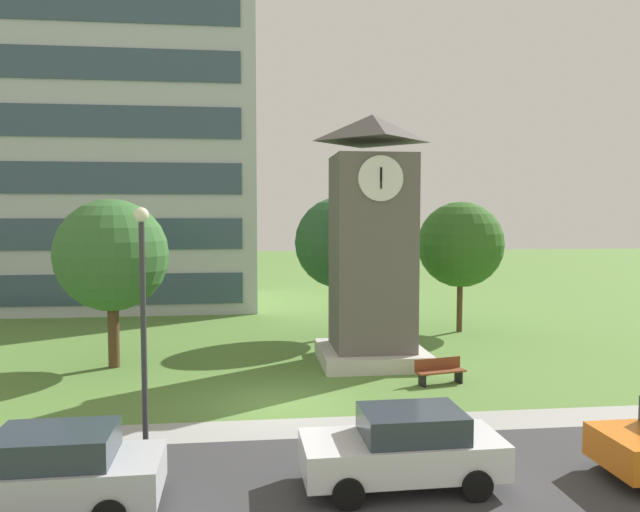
{
  "coord_description": "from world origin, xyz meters",
  "views": [
    {
      "loc": [
        -0.93,
        -18.8,
        5.93
      ],
      "look_at": [
        1.95,
        6.0,
        4.23
      ],
      "focal_mm": 34.33,
      "sensor_mm": 36.0,
      "label": 1
    }
  ],
  "objects_px": {
    "street_lamp": "(143,304)",
    "parked_car_white": "(404,448)",
    "clock_tower": "(372,254)",
    "parked_car_silver": "(47,472)",
    "tree_near_tower": "(461,245)",
    "tree_by_building": "(340,243)",
    "tree_streetside": "(112,255)",
    "park_bench": "(440,371)"
  },
  "relations": [
    {
      "from": "parked_car_white",
      "to": "tree_by_building",
      "type": "bearing_deg",
      "value": 86.43
    },
    {
      "from": "street_lamp",
      "to": "parked_car_white",
      "type": "height_order",
      "value": "street_lamp"
    },
    {
      "from": "tree_by_building",
      "to": "parked_car_silver",
      "type": "relative_size",
      "value": 1.48
    },
    {
      "from": "clock_tower",
      "to": "parked_car_silver",
      "type": "bearing_deg",
      "value": -127.43
    },
    {
      "from": "tree_near_tower",
      "to": "parked_car_white",
      "type": "xyz_separation_m",
      "value": [
        -7.22,
        -16.92,
        -3.56
      ]
    },
    {
      "from": "tree_by_building",
      "to": "tree_streetside",
      "type": "bearing_deg",
      "value": -153.91
    },
    {
      "from": "tree_streetside",
      "to": "clock_tower",
      "type": "bearing_deg",
      "value": -2.29
    },
    {
      "from": "parked_car_white",
      "to": "parked_car_silver",
      "type": "bearing_deg",
      "value": -176.52
    },
    {
      "from": "park_bench",
      "to": "parked_car_white",
      "type": "relative_size",
      "value": 0.42
    },
    {
      "from": "tree_streetside",
      "to": "tree_by_building",
      "type": "bearing_deg",
      "value": 26.09
    },
    {
      "from": "parked_car_silver",
      "to": "parked_car_white",
      "type": "xyz_separation_m",
      "value": [
        7.32,
        0.44,
        -0.0
      ]
    },
    {
      "from": "park_bench",
      "to": "parked_car_white",
      "type": "bearing_deg",
      "value": -112.89
    },
    {
      "from": "street_lamp",
      "to": "tree_by_building",
      "type": "relative_size",
      "value": 0.9
    },
    {
      "from": "tree_by_building",
      "to": "parked_car_white",
      "type": "height_order",
      "value": "tree_by_building"
    },
    {
      "from": "tree_streetside",
      "to": "parked_car_white",
      "type": "bearing_deg",
      "value": -53.29
    },
    {
      "from": "clock_tower",
      "to": "tree_streetside",
      "type": "relative_size",
      "value": 1.51
    },
    {
      "from": "tree_near_tower",
      "to": "tree_by_building",
      "type": "bearing_deg",
      "value": -173.32
    },
    {
      "from": "tree_streetside",
      "to": "street_lamp",
      "type": "bearing_deg",
      "value": -73.6
    },
    {
      "from": "tree_near_tower",
      "to": "parked_car_silver",
      "type": "bearing_deg",
      "value": -129.95
    },
    {
      "from": "street_lamp",
      "to": "parked_car_white",
      "type": "bearing_deg",
      "value": -22.01
    },
    {
      "from": "park_bench",
      "to": "street_lamp",
      "type": "height_order",
      "value": "street_lamp"
    },
    {
      "from": "clock_tower",
      "to": "tree_by_building",
      "type": "bearing_deg",
      "value": 95.59
    },
    {
      "from": "tree_near_tower",
      "to": "tree_streetside",
      "type": "relative_size",
      "value": 1.01
    },
    {
      "from": "street_lamp",
      "to": "tree_streetside",
      "type": "xyz_separation_m",
      "value": [
        -2.68,
        9.12,
        0.59
      ]
    },
    {
      "from": "street_lamp",
      "to": "tree_streetside",
      "type": "height_order",
      "value": "tree_streetside"
    },
    {
      "from": "parked_car_silver",
      "to": "street_lamp",
      "type": "bearing_deg",
      "value": 63.14
    },
    {
      "from": "tree_by_building",
      "to": "parked_car_silver",
      "type": "xyz_separation_m",
      "value": [
        -8.33,
        -16.64,
        -3.71
      ]
    },
    {
      "from": "tree_near_tower",
      "to": "parked_car_silver",
      "type": "relative_size",
      "value": 1.44
    },
    {
      "from": "clock_tower",
      "to": "parked_car_silver",
      "type": "distance_m",
      "value": 14.95
    },
    {
      "from": "street_lamp",
      "to": "tree_by_building",
      "type": "xyz_separation_m",
      "value": [
        6.9,
        13.81,
        0.81
      ]
    },
    {
      "from": "tree_by_building",
      "to": "tree_streetside",
      "type": "distance_m",
      "value": 10.68
    },
    {
      "from": "tree_by_building",
      "to": "tree_near_tower",
      "type": "xyz_separation_m",
      "value": [
        6.21,
        0.73,
        -0.16
      ]
    },
    {
      "from": "clock_tower",
      "to": "parked_car_white",
      "type": "xyz_separation_m",
      "value": [
        -1.51,
        -11.1,
        -3.51
      ]
    },
    {
      "from": "tree_streetside",
      "to": "park_bench",
      "type": "bearing_deg",
      "value": -17.51
    },
    {
      "from": "tree_near_tower",
      "to": "parked_car_white",
      "type": "height_order",
      "value": "tree_near_tower"
    },
    {
      "from": "tree_streetside",
      "to": "parked_car_white",
      "type": "height_order",
      "value": "tree_streetside"
    },
    {
      "from": "tree_near_tower",
      "to": "tree_streetside",
      "type": "height_order",
      "value": "tree_near_tower"
    },
    {
      "from": "park_bench",
      "to": "tree_streetside",
      "type": "xyz_separation_m",
      "value": [
        -11.85,
        3.74,
        3.89
      ]
    },
    {
      "from": "park_bench",
      "to": "tree_by_building",
      "type": "distance_m",
      "value": 9.65
    },
    {
      "from": "tree_by_building",
      "to": "parked_car_silver",
      "type": "distance_m",
      "value": 18.98
    },
    {
      "from": "street_lamp",
      "to": "tree_streetside",
      "type": "distance_m",
      "value": 9.52
    },
    {
      "from": "park_bench",
      "to": "tree_by_building",
      "type": "height_order",
      "value": "tree_by_building"
    }
  ]
}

